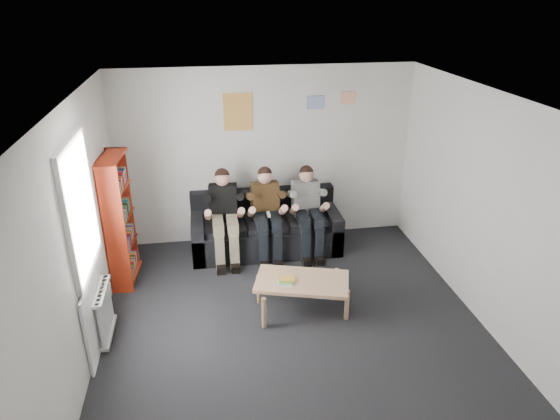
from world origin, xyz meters
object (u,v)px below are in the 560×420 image
object	(u,v)px
person_middle	(267,214)
person_right	(308,212)
sofa	(265,230)
coffee_table	(302,284)
person_left	(225,217)
bookshelf	(120,220)

from	to	relation	value
person_middle	person_right	bearing A→B (deg)	-4.33
sofa	person_middle	size ratio (longest dim) A/B	1.67
coffee_table	person_left	world-z (taller)	person_left
person_left	person_right	world-z (taller)	person_left
sofa	person_middle	xyz separation A→B (m)	(-0.00, -0.20, 0.36)
sofa	person_left	bearing A→B (deg)	-161.91
person_right	sofa	bearing A→B (deg)	158.83
coffee_table	person_middle	distance (m)	1.55
bookshelf	coffee_table	size ratio (longest dim) A/B	1.57
person_middle	person_right	size ratio (longest dim) A/B	1.01
sofa	bookshelf	size ratio (longest dim) A/B	1.26
sofa	person_left	xyz separation A→B (m)	(-0.62, -0.20, 0.36)
person_left	person_right	distance (m)	1.24
bookshelf	coffee_table	distance (m)	2.57
bookshelf	person_middle	size ratio (longest dim) A/B	1.33
person_left	person_middle	distance (m)	0.62
person_middle	person_right	xyz separation A→B (m)	(0.62, 0.00, -0.01)
sofa	person_right	xyz separation A→B (m)	(0.62, -0.20, 0.35)
person_middle	person_right	world-z (taller)	person_middle
sofa	person_middle	world-z (taller)	person_middle
sofa	person_left	world-z (taller)	person_left
coffee_table	person_right	xyz separation A→B (m)	(0.39, 1.51, 0.26)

